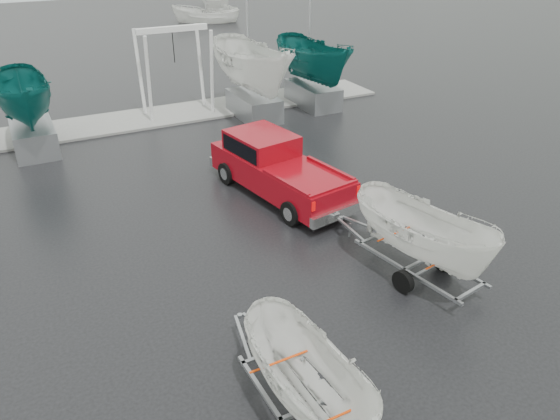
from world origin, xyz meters
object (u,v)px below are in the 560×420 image
object	(u,v)px
pickup_truck	(274,165)
trailer_hitched	(430,187)
trailer_parked	(310,330)
boat_hoist	(174,59)

from	to	relation	value
pickup_truck	trailer_hitched	world-z (taller)	trailer_hitched
trailer_hitched	trailer_parked	world-z (taller)	trailer_hitched
pickup_truck	trailer_hitched	size ratio (longest dim) A/B	1.25
trailer_parked	boat_hoist	xyz separation A→B (m)	(3.53, 18.90, 0.34)
pickup_truck	trailer_parked	size ratio (longest dim) A/B	1.43
trailer_hitched	trailer_parked	bearing A→B (deg)	-159.91
pickup_truck	trailer_hitched	bearing A→B (deg)	-90.00
pickup_truck	trailer_hitched	distance (m)	6.62
trailer_hitched	boat_hoist	xyz separation A→B (m)	(-1.45, 16.01, 0.03)
trailer_parked	trailer_hitched	bearing A→B (deg)	28.95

